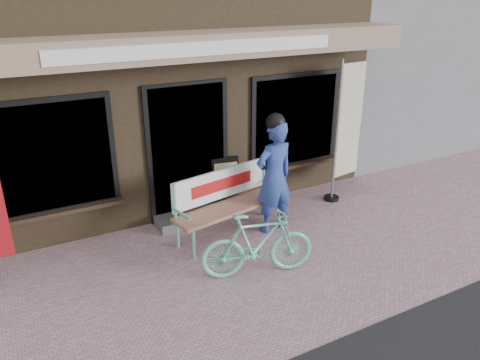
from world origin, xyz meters
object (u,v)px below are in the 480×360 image
bicycle (258,244)px  nobori_cream (347,129)px  menu_stand (225,183)px  bench (227,198)px  person (274,175)px

bicycle → nobori_cream: (2.56, 1.43, 0.82)m
bicycle → menu_stand: 2.02m
bench → bicycle: bench is taller
person → bench: bearing=154.5°
bench → person: size_ratio=1.02×
bench → menu_stand: 0.84m
person → bicycle: person is taller
person → menu_stand: size_ratio=2.02×
nobori_cream → menu_stand: 2.27m
bench → person: person is taller
person → menu_stand: 1.14m
bench → bicycle: 1.22m
bicycle → nobori_cream: 3.05m
nobori_cream → menu_stand: bearing=157.1°
person → nobori_cream: nobori_cream is taller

